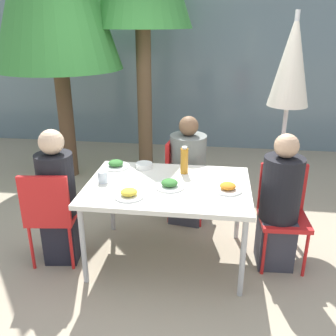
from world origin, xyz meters
The scene contains 17 objects.
ground_plane centered at (0.00, 0.00, 0.00)m, with size 24.00×24.00×0.00m, color tan.
building_facade centered at (0.00, 3.38, 1.50)m, with size 10.00×0.20×3.00m.
dining_table centered at (0.00, 0.00, 0.68)m, with size 1.37×0.96×0.73m.
chair_left centered at (-0.98, -0.20, 0.52)m, with size 0.45×0.45×0.88m.
person_left centered at (-0.94, -0.12, 0.58)m, with size 0.31×0.31×1.21m.
chair_right centered at (0.98, 0.13, 0.52)m, with size 0.42×0.42×0.88m.
person_right centered at (0.94, 0.05, 0.57)m, with size 0.33×0.33×1.20m.
chair_far centered at (0.04, 0.79, 0.52)m, with size 0.45×0.45×0.88m.
person_far centered at (0.11, 0.73, 0.53)m, with size 0.38×0.38×1.14m.
closed_umbrella centered at (1.05, 0.89, 1.58)m, with size 0.39×0.39×2.11m.
plate_0 centered at (-0.27, -0.27, 0.75)m, with size 0.24×0.24×0.07m.
plate_1 centered at (0.02, -0.05, 0.76)m, with size 0.25×0.25×0.07m.
plate_2 centered at (-0.54, 0.33, 0.76)m, with size 0.25×0.25×0.07m.
plate_3 centered at (0.50, -0.05, 0.75)m, with size 0.23×0.23×0.07m.
bottle centered at (0.11, 0.27, 0.85)m, with size 0.07×0.07×0.25m.
drinking_cup centered at (-0.56, -0.03, 0.78)m, with size 0.08×0.08×0.10m.
salad_bowl centered at (-0.27, 0.35, 0.75)m, with size 0.16×0.16×0.05m.
Camera 1 is at (0.38, -2.85, 2.02)m, focal length 40.00 mm.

